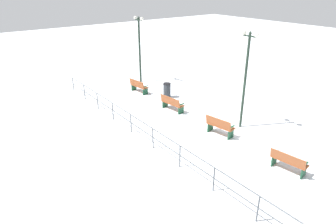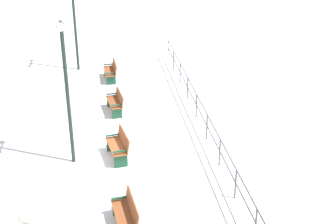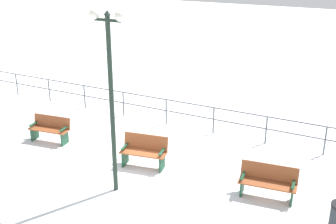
{
  "view_description": "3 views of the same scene",
  "coord_description": "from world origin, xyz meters",
  "px_view_note": "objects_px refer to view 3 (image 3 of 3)",
  "views": [
    {
      "loc": [
        -9.82,
        -8.68,
        6.83
      ],
      "look_at": [
        -2.33,
        1.14,
        1.4
      ],
      "focal_mm": 32.12,
      "sensor_mm": 36.0,
      "label": 1
    },
    {
      "loc": [
        0.36,
        14.07,
        8.23
      ],
      "look_at": [
        -1.82,
        -0.34,
        1.44
      ],
      "focal_mm": 51.41,
      "sensor_mm": 36.0,
      "label": 2
    },
    {
      "loc": [
        9.61,
        5.75,
        6.07
      ],
      "look_at": [
        -2.21,
        -0.28,
        0.97
      ],
      "focal_mm": 45.35,
      "sensor_mm": 36.0,
      "label": 3
    }
  ],
  "objects_px": {
    "bench_third": "(144,151)",
    "lamppost_middle": "(110,74)",
    "bench_second": "(50,129)",
    "bench_fourth": "(268,182)"
  },
  "relations": [
    {
      "from": "bench_fourth",
      "to": "lamppost_middle",
      "type": "bearing_deg",
      "value": -74.5
    },
    {
      "from": "bench_fourth",
      "to": "lamppost_middle",
      "type": "distance_m",
      "value": 4.88
    },
    {
      "from": "bench_fourth",
      "to": "lamppost_middle",
      "type": "relative_size",
      "value": 0.32
    },
    {
      "from": "bench_third",
      "to": "lamppost_middle",
      "type": "relative_size",
      "value": 0.3
    },
    {
      "from": "bench_third",
      "to": "bench_second",
      "type": "bearing_deg",
      "value": -101.08
    },
    {
      "from": "bench_second",
      "to": "bench_third",
      "type": "xyz_separation_m",
      "value": [
        0.09,
        3.7,
        0.03
      ]
    },
    {
      "from": "bench_third",
      "to": "bench_fourth",
      "type": "height_order",
      "value": "bench_third"
    },
    {
      "from": "bench_fourth",
      "to": "lamppost_middle",
      "type": "xyz_separation_m",
      "value": [
        1.5,
        -3.72,
        2.77
      ]
    },
    {
      "from": "bench_third",
      "to": "lamppost_middle",
      "type": "distance_m",
      "value": 3.13
    },
    {
      "from": "bench_second",
      "to": "bench_fourth",
      "type": "distance_m",
      "value": 7.41
    }
  ]
}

